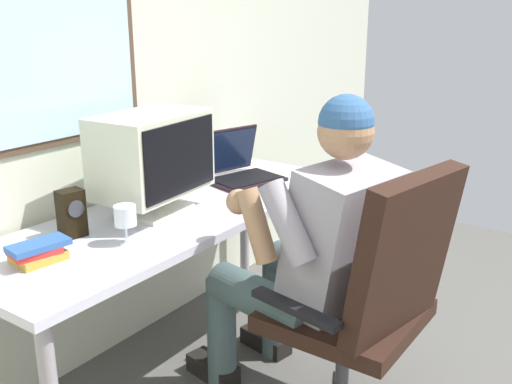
% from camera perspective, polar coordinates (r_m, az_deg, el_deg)
% --- Properties ---
extents(wall_rear, '(4.86, 0.08, 2.70)m').
position_cam_1_polar(wall_rear, '(2.62, -13.95, 13.60)').
color(wall_rear, beige).
rests_on(wall_rear, ground).
extents(desk, '(1.77, 0.63, 0.71)m').
position_cam_1_polar(desk, '(2.48, -7.73, -3.35)').
color(desk, '#978F97').
rests_on(desk, ground).
extents(office_chair, '(0.65, 0.64, 1.02)m').
position_cam_1_polar(office_chair, '(2.10, 11.03, -9.47)').
color(office_chair, black).
rests_on(office_chair, ground).
extents(person_seated, '(0.59, 0.84, 1.24)m').
position_cam_1_polar(person_seated, '(2.21, 5.19, -5.67)').
color(person_seated, '#415456').
rests_on(person_seated, ground).
extents(crt_monitor, '(0.48, 0.32, 0.40)m').
position_cam_1_polar(crt_monitor, '(2.37, -9.92, 3.50)').
color(crt_monitor, beige).
rests_on(crt_monitor, desk).
extents(laptop, '(0.40, 0.37, 0.24)m').
position_cam_1_polar(laptop, '(2.85, -1.85, 2.48)').
color(laptop, black).
rests_on(laptop, desk).
extents(wine_glass, '(0.08, 0.08, 0.14)m').
position_cam_1_polar(wine_glass, '(2.11, -12.42, -2.42)').
color(wine_glass, silver).
rests_on(wine_glass, desk).
extents(desk_speaker, '(0.10, 0.08, 0.17)m').
position_cam_1_polar(desk_speaker, '(2.23, -17.24, -1.96)').
color(desk_speaker, black).
rests_on(desk_speaker, desk).
extents(book_stack, '(0.20, 0.15, 0.07)m').
position_cam_1_polar(book_stack, '(2.07, -20.20, -5.40)').
color(book_stack, '#AF8F31').
rests_on(book_stack, desk).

